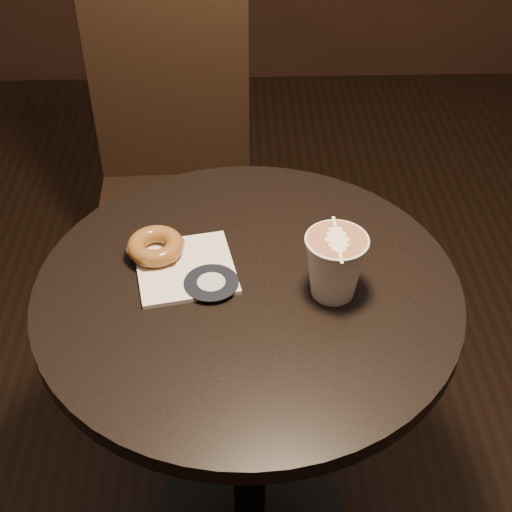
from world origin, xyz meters
name	(u,v)px	position (x,y,z in m)	size (l,w,h in m)	color
cafe_table	(248,365)	(0.00, 0.00, 0.55)	(0.70, 0.70, 0.75)	black
chair	(174,159)	(-0.17, 0.69, 0.55)	(0.41, 0.41, 0.99)	black
pastry_bag	(185,268)	(-0.10, 0.04, 0.75)	(0.16, 0.16, 0.01)	white
doughnut	(156,246)	(-0.15, 0.07, 0.77)	(0.10, 0.10, 0.03)	brown
latte_cup	(335,266)	(0.14, -0.02, 0.81)	(0.10, 0.10, 0.11)	silver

